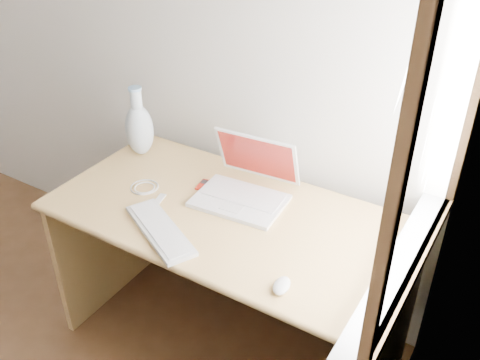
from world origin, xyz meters
The scene contains 10 objects.
back_wall centered at (0.00, 1.75, 1.30)m, with size 3.50×0.04×2.60m, color silver.
window centered at (1.72, 1.30, 1.28)m, with size 0.11×0.99×1.10m.
desk centered at (1.01, 1.41, 0.53)m, with size 1.42×0.71×0.75m.
laptop centered at (1.01, 1.45, 0.80)m, with size 0.37×0.32×0.24m.
external_keyboard centered at (0.86, 1.09, 0.76)m, with size 0.40×0.28×0.02m.
mouse centered at (1.38, 1.06, 0.76)m, with size 0.05×0.09×0.03m, color white.
ipod centered at (0.81, 1.43, 0.75)m, with size 0.05×0.09×0.01m.
cable_coil centered at (0.61, 1.29, 0.75)m, with size 0.12×0.12×0.01m, color silver.
remote centered at (0.72, 1.25, 0.75)m, with size 0.03×0.07×0.01m, color silver.
vase centered at (0.41, 1.51, 0.88)m, with size 0.13×0.13×0.33m.
Camera 1 is at (1.93, -0.10, 1.97)m, focal length 40.00 mm.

